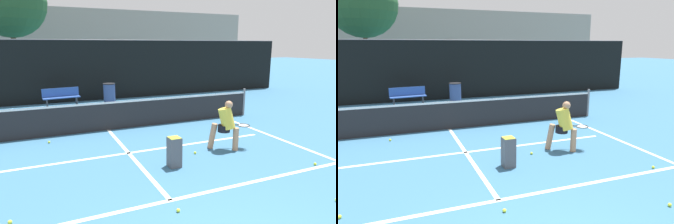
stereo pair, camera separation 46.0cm
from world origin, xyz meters
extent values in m
cube|color=white|center=(0.00, 2.55, 0.00)|extent=(11.00, 0.10, 0.01)
cube|color=white|center=(0.00, 5.23, 0.00)|extent=(8.25, 0.10, 0.01)
cube|color=white|center=(0.00, 5.08, 0.00)|extent=(0.10, 5.05, 0.01)
cube|color=white|center=(4.51, 5.08, 0.00)|extent=(0.10, 6.05, 0.01)
cylinder|color=slate|center=(5.50, 7.60, 0.53)|extent=(0.09, 0.09, 1.07)
cube|color=#232326|center=(0.00, 7.60, 0.47)|extent=(11.00, 0.02, 0.95)
cube|color=white|center=(0.00, 7.60, 0.92)|extent=(11.00, 0.03, 0.06)
cube|color=black|center=(0.00, 13.36, 1.49)|extent=(24.00, 0.06, 2.99)
cylinder|color=slate|center=(0.00, 13.36, 3.01)|extent=(24.00, 0.04, 0.04)
cylinder|color=tan|center=(2.70, 4.30, 0.31)|extent=(0.15, 0.15, 0.61)
cylinder|color=tan|center=(2.21, 4.68, 0.35)|extent=(0.30, 0.28, 0.72)
cylinder|color=black|center=(2.45, 4.50, 0.58)|extent=(0.33, 0.33, 0.19)
cylinder|color=yellow|center=(2.49, 4.46, 0.86)|extent=(0.46, 0.43, 0.66)
sphere|color=tan|center=(2.53, 4.44, 1.24)|extent=(0.21, 0.21, 0.21)
cylinder|color=#262628|center=(2.76, 4.57, 0.63)|extent=(0.26, 0.21, 0.03)
torus|color=#262628|center=(3.01, 4.39, 0.63)|extent=(0.48, 0.48, 0.02)
cylinder|color=beige|center=(3.01, 4.39, 0.63)|extent=(0.36, 0.36, 0.01)
sphere|color=#D1E033|center=(-1.87, 6.94, 0.03)|extent=(0.07, 0.07, 0.07)
sphere|color=#D1E033|center=(-2.63, 2.92, 0.03)|extent=(0.07, 0.07, 0.07)
sphere|color=#D1E033|center=(2.74, 1.30, 0.03)|extent=(0.07, 0.07, 0.07)
sphere|color=#D1E033|center=(3.80, 2.68, 0.03)|extent=(0.07, 0.07, 0.07)
sphere|color=#D1E033|center=(-0.04, 2.15, 0.03)|extent=(0.07, 0.07, 0.07)
sphere|color=#D1E033|center=(1.57, 4.47, 0.03)|extent=(0.07, 0.07, 0.07)
cube|color=#4C4C51|center=(0.73, 3.95, 0.35)|extent=(0.28, 0.28, 0.70)
cube|color=#D1E033|center=(0.73, 3.95, 0.68)|extent=(0.25, 0.25, 0.06)
cube|color=#2D519E|center=(-1.07, 12.16, 0.44)|extent=(1.64, 0.54, 0.04)
cube|color=#2D519E|center=(-1.09, 12.34, 0.65)|extent=(1.61, 0.23, 0.42)
cube|color=#333338|center=(-1.71, 12.09, 0.22)|extent=(0.06, 0.32, 0.44)
cube|color=#333338|center=(-0.43, 12.24, 0.22)|extent=(0.06, 0.32, 0.44)
cylinder|color=#384C7F|center=(1.13, 12.30, 0.46)|extent=(0.56, 0.56, 0.92)
cylinder|color=black|center=(1.13, 12.30, 0.94)|extent=(0.59, 0.59, 0.04)
cube|color=navy|center=(-4.30, 17.51, 0.46)|extent=(1.89, 4.60, 0.92)
cube|color=#1E2328|center=(-4.30, 17.28, 1.23)|extent=(1.59, 2.76, 0.62)
cylinder|color=black|center=(-3.45, 18.99, 0.30)|extent=(0.18, 0.60, 0.60)
cylinder|color=black|center=(-3.45, 16.04, 0.30)|extent=(0.18, 0.60, 0.60)
cylinder|color=brown|center=(-3.10, 18.73, 1.90)|extent=(0.28, 0.28, 3.80)
sphere|color=#28562D|center=(-3.10, 18.73, 5.27)|extent=(4.18, 4.18, 4.18)
cube|color=gray|center=(0.00, 26.30, 2.91)|extent=(36.00, 2.40, 5.82)
camera|label=1|loc=(-2.04, -1.97, 2.78)|focal=32.00mm
camera|label=2|loc=(-1.61, -2.15, 2.78)|focal=32.00mm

